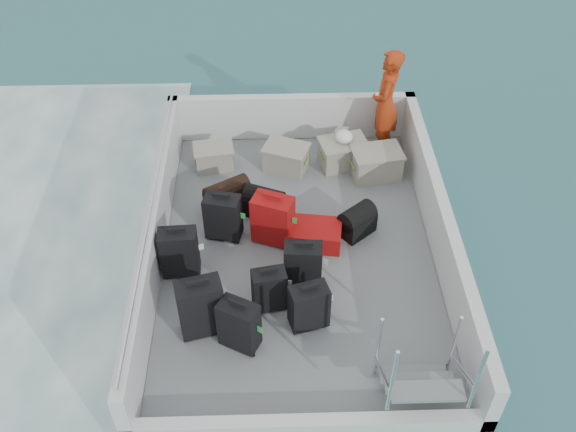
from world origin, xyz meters
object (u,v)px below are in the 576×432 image
suitcase_2 (223,217)px  passenger (385,103)px  suitcase_1 (180,253)px  suitcase_3 (239,326)px  suitcase_8 (314,234)px  suitcase_0 (201,308)px  suitcase_7 (303,265)px  crate_3 (376,164)px  suitcase_5 (273,220)px  crate_0 (214,158)px  crate_2 (343,154)px  crate_1 (286,158)px  suitcase_6 (309,307)px  suitcase_4 (269,290)px

suitcase_2 → passenger: passenger is taller
suitcase_1 → suitcase_3: size_ratio=1.04×
suitcase_2 → suitcase_8: 1.15m
suitcase_1 → suitcase_3: bearing=-58.8°
suitcase_0 → suitcase_2: suitcase_0 is taller
suitcase_0 → passenger: size_ratio=0.46×
suitcase_1 → suitcase_7: (1.44, -0.21, -0.03)m
suitcase_7 → suitcase_8: suitcase_7 is taller
suitcase_8 → crate_3: bearing=-27.6°
suitcase_2 → suitcase_3: bearing=-68.3°
suitcase_2 → suitcase_8: (1.13, -0.15, -0.18)m
suitcase_5 → crate_0: bearing=140.1°
suitcase_0 → suitcase_8: suitcase_0 is taller
suitcase_0 → crate_2: (1.80, 2.89, -0.19)m
suitcase_1 → suitcase_8: suitcase_1 is taller
crate_2 → crate_1: bearing=-175.8°
suitcase_1 → crate_2: bearing=40.8°
suitcase_1 → suitcase_2: 0.78m
suitcase_5 → crate_3: suitcase_5 is taller
suitcase_8 → crate_2: size_ratio=1.10×
crate_1 → crate_3: 1.27m
suitcase_0 → crate_0: size_ratio=1.44×
suitcase_8 → crate_2: 1.65m
suitcase_6 → suitcase_7: (-0.04, 0.61, 0.01)m
suitcase_0 → suitcase_6: suitcase_0 is taller
suitcase_6 → passenger: size_ratio=0.36×
suitcase_2 → passenger: 2.88m
suitcase_1 → suitcase_5: suitcase_5 is taller
suitcase_0 → crate_2: size_ratio=1.20×
suitcase_3 → crate_2: bearing=93.7°
suitcase_7 → crate_3: suitcase_7 is taller
suitcase_0 → crate_3: 3.46m
suitcase_7 → suitcase_0: bearing=-145.2°
crate_0 → crate_3: 2.29m
suitcase_3 → crate_3: suitcase_3 is taller
suitcase_0 → suitcase_6: bearing=-12.5°
crate_0 → suitcase_0: bearing=-89.3°
suitcase_2 → suitcase_6: size_ratio=1.09×
suitcase_4 → crate_3: bearing=46.4°
suitcase_3 → crate_0: suitcase_3 is taller
passenger → suitcase_6: bearing=-5.5°
suitcase_1 → crate_0: bearing=79.2°
suitcase_6 → suitcase_7: suitcase_7 is taller
suitcase_1 → suitcase_8: bearing=13.0°
crate_1 → suitcase_3: bearing=-100.8°
suitcase_5 → suitcase_8: suitcase_5 is taller
suitcase_2 → crate_0: bearing=111.5°
suitcase_0 → suitcase_3: bearing=-41.0°
suitcase_3 → suitcase_4: suitcase_3 is taller
suitcase_4 → crate_1: suitcase_4 is taller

